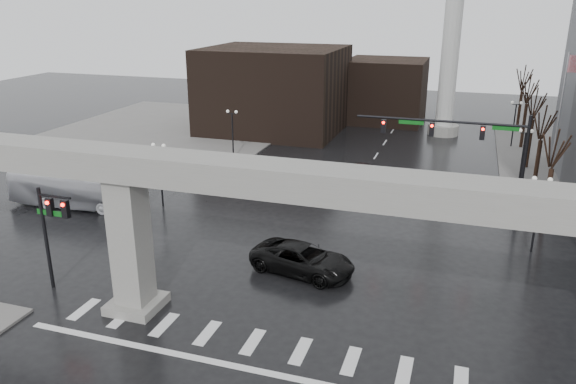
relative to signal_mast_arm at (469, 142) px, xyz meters
name	(u,v)px	position (x,y,z in m)	size (l,w,h in m)	color
ground	(260,331)	(-8.99, -18.80, -5.83)	(160.00, 160.00, 0.00)	black
sidewalk_nw	(164,133)	(-34.99, 17.20, -5.75)	(28.00, 36.00, 0.15)	slate
elevated_guideway	(284,203)	(-7.73, -18.80, 1.05)	(48.00, 2.60, 8.70)	gray
building_far_left	(274,90)	(-22.99, 23.20, -0.83)	(16.00, 14.00, 10.00)	black
building_far_mid	(385,90)	(-10.99, 33.20, -1.83)	(10.00, 10.00, 8.00)	black
smokestack	(453,18)	(-2.99, 27.20, 7.52)	(3.60, 3.60, 30.00)	#BCBCB8
signal_mast_arm	(469,142)	(0.00, 0.00, 0.00)	(12.12, 0.43, 8.00)	black
signal_left_pole	(52,222)	(-21.24, -18.30, -1.76)	(2.30, 0.30, 6.00)	black
flagpole_assembly	(564,115)	(6.30, 3.20, 1.70)	(2.06, 0.12, 12.00)	silver
lamp_right_0	(539,202)	(4.51, -4.80, -2.36)	(1.22, 0.32, 5.11)	black
lamp_right_1	(524,148)	(4.51, 9.20, -2.36)	(1.22, 0.32, 5.11)	black
lamp_right_2	(515,116)	(4.51, 23.20, -2.36)	(1.22, 0.32, 5.11)	black
lamp_left_0	(160,164)	(-22.49, -4.80, -2.36)	(1.22, 0.32, 5.11)	black
lamp_left_1	(232,126)	(-22.49, 9.20, -2.36)	(1.22, 0.32, 5.11)	black
lamp_left_2	(278,102)	(-22.49, 23.20, -2.36)	(1.22, 0.32, 5.11)	black
tree_right_0	(548,193)	(5.54, -0.78, -3.04)	(1.09, 1.58, 7.50)	black
tree_right_1	(538,162)	(5.54, 7.22, -2.98)	(1.09, 1.61, 7.67)	black
tree_right_2	(530,139)	(5.54, 15.22, -2.91)	(1.10, 1.63, 7.85)	black
tree_right_3	(525,121)	(5.54, 23.22, -2.85)	(1.11, 1.66, 8.02)	black
tree_right_4	(520,108)	(5.54, 31.22, -2.79)	(1.12, 1.69, 8.19)	black
pickup_truck	(303,259)	(-8.78, -12.17, -4.96)	(2.89, 6.27, 1.74)	black
city_bus	(76,188)	(-28.86, -6.86, -4.31)	(2.55, 10.89, 3.03)	silver
far_car	(359,171)	(-9.27, 7.23, -5.17)	(1.56, 3.87, 1.32)	black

